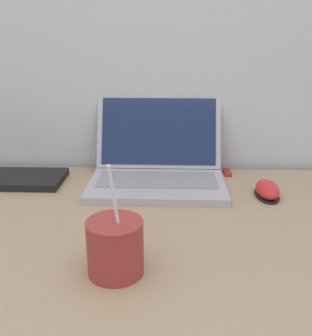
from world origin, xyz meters
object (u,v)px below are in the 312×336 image
laptop (158,165)px  computer_mouse (267,190)px  drink_cup (115,246)px  usb_stick (227,172)px

laptop → computer_mouse: (0.29, -0.09, -0.03)m
drink_cup → computer_mouse: (0.35, 0.36, -0.04)m
drink_cup → computer_mouse: bearing=45.7°
computer_mouse → usb_stick: bearing=115.6°
drink_cup → usb_stick: size_ratio=3.48×
laptop → drink_cup: laptop is taller
laptop → usb_stick: 0.23m
usb_stick → computer_mouse: bearing=-64.4°
laptop → computer_mouse: 0.31m
usb_stick → laptop: bearing=-160.7°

